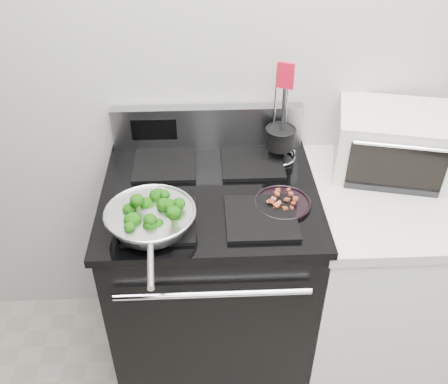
{
  "coord_description": "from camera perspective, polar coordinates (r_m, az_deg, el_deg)",
  "views": [
    {
      "loc": [
        -0.31,
        -0.04,
        2.04
      ],
      "look_at": [
        -0.25,
        1.36,
        0.98
      ],
      "focal_mm": 40.0,
      "sensor_mm": 36.0,
      "label": 1
    }
  ],
  "objects": [
    {
      "name": "back_wall",
      "position": [
        1.95,
        7.13,
        16.01
      ],
      "size": [
        4.0,
        0.02,
        2.7
      ],
      "primitive_type": "cube",
      "color": "#B8B6AE",
      "rests_on": "ground"
    },
    {
      "name": "gas_range",
      "position": [
        2.13,
        -1.43,
        -9.76
      ],
      "size": [
        0.79,
        0.69,
        1.13
      ],
      "color": "black",
      "rests_on": "floor"
    },
    {
      "name": "counter",
      "position": [
        2.26,
        16.48,
        -9.33
      ],
      "size": [
        0.62,
        0.68,
        0.92
      ],
      "color": "white",
      "rests_on": "floor"
    },
    {
      "name": "skillet",
      "position": [
        1.64,
        -8.38,
        -2.98
      ],
      "size": [
        0.3,
        0.47,
        0.06
      ],
      "rotation": [
        0.0,
        0.0,
        0.08
      ],
      "color": "silver",
      "rests_on": "gas_range"
    },
    {
      "name": "broccoli_pile",
      "position": [
        1.63,
        -8.44,
        -2.44
      ],
      "size": [
        0.23,
        0.23,
        0.08
      ],
      "primitive_type": null,
      "color": "black",
      "rests_on": "skillet"
    },
    {
      "name": "bacon_plate",
      "position": [
        1.75,
        6.71,
        -1.0
      ],
      "size": [
        0.2,
        0.2,
        0.04
      ],
      "rotation": [
        0.0,
        0.0,
        -0.06
      ],
      "color": "black",
      "rests_on": "gas_range"
    },
    {
      "name": "utensil_holder",
      "position": [
        1.97,
        6.4,
        5.59
      ],
      "size": [
        0.13,
        0.13,
        0.41
      ],
      "rotation": [
        0.0,
        0.0,
        -0.41
      ],
      "color": "silver",
      "rests_on": "gas_range"
    },
    {
      "name": "toaster_oven",
      "position": [
        2.03,
        18.77,
        5.4
      ],
      "size": [
        0.49,
        0.41,
        0.24
      ],
      "rotation": [
        0.0,
        0.0,
        -0.23
      ],
      "color": "silver",
      "rests_on": "counter"
    }
  ]
}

